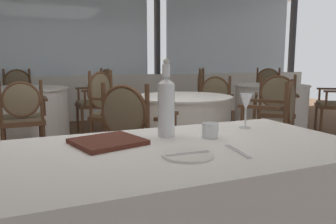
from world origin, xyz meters
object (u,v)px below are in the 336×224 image
(dining_chair_0_1, at_px, (98,96))
(dining_chair_2_2, at_px, (109,106))
(menu_book, at_px, (108,142))
(dining_chair_2_0, at_px, (274,120))
(water_bottle, at_px, (166,105))
(wine_glass, at_px, (246,103))
(dining_chair_1_2, at_px, (276,105))
(dining_chair_1_1, at_px, (208,94))
(dining_chair_1_0, at_px, (268,90))
(side_plate, at_px, (188,155))
(dining_chair_2_1, at_px, (212,105))
(dining_chair_0_2, at_px, (18,93))
(dining_chair_2_3, at_px, (133,131))
(water_tumbler, at_px, (210,130))
(dining_chair_0_0, at_px, (22,113))

(dining_chair_0_1, xyz_separation_m, dining_chair_2_2, (-0.11, -1.18, -0.00))
(menu_book, distance_m, dining_chair_2_0, 2.06)
(water_bottle, distance_m, dining_chair_0_1, 3.64)
(wine_glass, relative_size, menu_book, 0.68)
(dining_chair_1_2, relative_size, dining_chair_2_0, 1.01)
(dining_chair_1_2, bearing_deg, dining_chair_2_2, 112.47)
(menu_book, bearing_deg, wine_glass, -11.22)
(dining_chair_1_1, bearing_deg, dining_chair_1_0, 44.89)
(side_plate, relative_size, dining_chair_1_0, 0.20)
(dining_chair_0_1, distance_m, dining_chair_2_1, 1.80)
(dining_chair_2_1, bearing_deg, dining_chair_0_1, -86.59)
(dining_chair_0_2, height_order, dining_chair_2_1, dining_chair_0_2)
(dining_chair_0_1, relative_size, dining_chair_2_3, 1.07)
(dining_chair_1_1, relative_size, dining_chair_2_3, 1.07)
(water_tumbler, height_order, dining_chair_2_0, dining_chair_2_0)
(dining_chair_0_2, relative_size, dining_chair_2_2, 0.99)
(water_bottle, xyz_separation_m, dining_chair_2_1, (1.62, 2.30, -0.35))
(dining_chair_0_0, height_order, dining_chair_2_3, dining_chair_2_3)
(side_plate, bearing_deg, dining_chair_2_0, 39.95)
(water_tumbler, bearing_deg, wine_glass, 23.10)
(dining_chair_1_0, xyz_separation_m, dining_chair_2_2, (-3.27, -1.07, -0.00))
(menu_book, height_order, dining_chair_2_3, dining_chair_2_3)
(dining_chair_2_2, bearing_deg, dining_chair_1_2, 35.38)
(dining_chair_0_1, distance_m, dining_chair_2_0, 2.87)
(dining_chair_0_1, height_order, dining_chair_1_1, dining_chair_0_1)
(water_tumbler, bearing_deg, dining_chair_0_0, 108.39)
(side_plate, xyz_separation_m, dining_chair_2_2, (0.33, 2.77, -0.17))
(side_plate, xyz_separation_m, dining_chair_0_2, (-0.71, 5.01, -0.17))
(side_plate, bearing_deg, dining_chair_2_1, 57.62)
(water_bottle, relative_size, menu_book, 1.33)
(dining_chair_0_2, distance_m, dining_chair_2_1, 3.36)
(water_bottle, height_order, water_tumbler, water_bottle)
(water_bottle, bearing_deg, dining_chair_2_3, 81.48)
(dining_chair_2_3, bearing_deg, water_tumbler, -129.21)
(dining_chair_2_1, bearing_deg, water_tumbler, 19.03)
(dining_chair_2_3, bearing_deg, menu_book, -152.27)
(menu_book, relative_size, dining_chair_2_3, 0.30)
(dining_chair_2_0, bearing_deg, dining_chair_0_1, -17.11)
(dining_chair_0_1, xyz_separation_m, dining_chair_2_1, (1.24, -1.31, -0.04))
(dining_chair_0_1, bearing_deg, side_plate, 81.41)
(dining_chair_2_0, bearing_deg, wine_glass, 92.41)
(wine_glass, bearing_deg, dining_chair_1_1, 63.16)
(dining_chair_2_0, xyz_separation_m, dining_chair_2_1, (0.12, 1.34, -0.02))
(dining_chair_0_0, relative_size, dining_chair_1_1, 0.91)
(dining_chair_1_0, height_order, dining_chair_2_3, dining_chair_1_0)
(dining_chair_2_0, distance_m, dining_chair_2_2, 1.91)
(side_plate, height_order, dining_chair_2_1, dining_chair_2_1)
(side_plate, distance_m, dining_chair_2_0, 2.04)
(water_bottle, relative_size, dining_chair_1_2, 0.39)
(menu_book, height_order, dining_chair_1_2, dining_chair_1_2)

